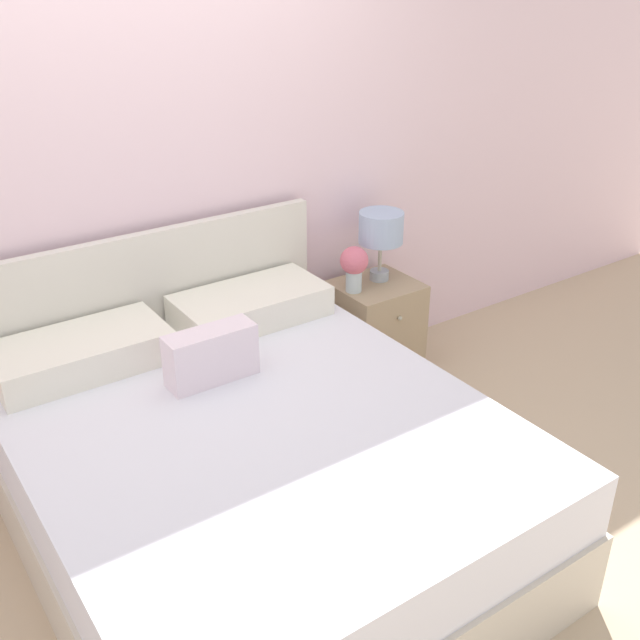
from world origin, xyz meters
TOP-DOWN VIEW (x-y plane):
  - ground_plane at (0.00, 0.00)m, footprint 12.00×12.00m
  - wall_back at (0.00, 0.07)m, footprint 8.00×0.06m
  - bed at (0.00, -0.91)m, footprint 1.69×1.96m
  - nightstand at (1.18, -0.21)m, footprint 0.42×0.40m
  - table_lamp at (1.23, -0.17)m, footprint 0.23×0.23m
  - flower_vase at (1.03, -0.21)m, footprint 0.14×0.14m

SIDE VIEW (x-z plane):
  - ground_plane at x=0.00m, z-range 0.00..0.00m
  - nightstand at x=1.18m, z-range 0.00..0.55m
  - bed at x=0.00m, z-range -0.20..0.82m
  - flower_vase at x=1.03m, z-range 0.57..0.81m
  - table_lamp at x=1.23m, z-range 0.64..1.01m
  - wall_back at x=0.00m, z-range 0.00..2.60m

